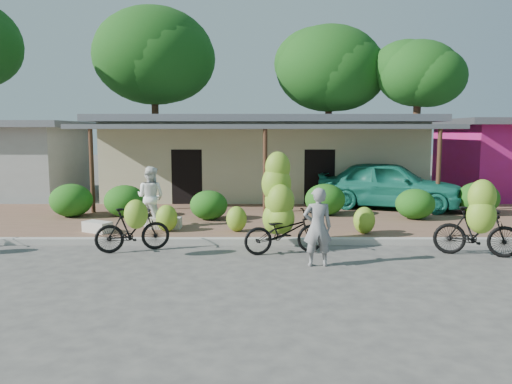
# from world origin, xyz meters

# --- Properties ---
(ground) EXTENTS (100.00, 100.00, 0.00)m
(ground) POSITION_xyz_m (0.00, 0.00, 0.00)
(ground) COLOR #474542
(ground) RESTS_ON ground
(sidewalk) EXTENTS (60.00, 6.00, 0.12)m
(sidewalk) POSITION_xyz_m (0.00, 5.00, 0.06)
(sidewalk) COLOR brown
(sidewalk) RESTS_ON ground
(curb) EXTENTS (60.00, 0.25, 0.15)m
(curb) POSITION_xyz_m (0.00, 2.00, 0.07)
(curb) COLOR #A8A399
(curb) RESTS_ON ground
(shop_main) EXTENTS (13.00, 8.50, 3.35)m
(shop_main) POSITION_xyz_m (0.00, 10.93, 1.72)
(shop_main) COLOR beige
(shop_main) RESTS_ON ground
(shop_grey) EXTENTS (7.00, 6.00, 3.15)m
(shop_grey) POSITION_xyz_m (-11.00, 10.99, 1.62)
(shop_grey) COLOR #A2A39D
(shop_grey) RESTS_ON ground
(tree_far_center) EXTENTS (6.16, 6.12, 9.00)m
(tree_far_center) POSITION_xyz_m (-5.69, 16.11, 6.66)
(tree_far_center) COLOR #523421
(tree_far_center) RESTS_ON ground
(tree_center_right) EXTENTS (5.63, 5.54, 8.20)m
(tree_center_right) POSITION_xyz_m (3.31, 16.61, 6.09)
(tree_center_right) COLOR #523421
(tree_center_right) RESTS_ON ground
(tree_near_right) EXTENTS (4.15, 3.95, 7.16)m
(tree_near_right) POSITION_xyz_m (7.31, 14.61, 5.60)
(tree_near_right) COLOR #523421
(tree_near_right) RESTS_ON ground
(hedge_0) EXTENTS (1.31, 1.18, 1.02)m
(hedge_0) POSITION_xyz_m (-6.01, 5.29, 0.63)
(hedge_0) COLOR #155C15
(hedge_0) RESTS_ON sidewalk
(hedge_1) EXTENTS (1.26, 1.13, 0.98)m
(hedge_1) POSITION_xyz_m (-4.35, 5.29, 0.61)
(hedge_1) COLOR #155C15
(hedge_1) RESTS_ON sidewalk
(hedge_2) EXTENTS (1.13, 1.01, 0.88)m
(hedge_2) POSITION_xyz_m (-1.71, 4.77, 0.56)
(hedge_2) COLOR #155C15
(hedge_2) RESTS_ON sidewalk
(hedge_3) EXTENTS (1.27, 1.14, 0.99)m
(hedge_3) POSITION_xyz_m (1.88, 5.61, 0.61)
(hedge_3) COLOR #155C15
(hedge_3) RESTS_ON sidewalk
(hedge_4) EXTENTS (1.17, 1.06, 0.91)m
(hedge_4) POSITION_xyz_m (4.49, 4.88, 0.58)
(hedge_4) COLOR #155C15
(hedge_4) RESTS_ON sidewalk
(hedge_5) EXTENTS (1.32, 1.19, 1.03)m
(hedge_5) POSITION_xyz_m (6.77, 5.76, 0.63)
(hedge_5) COLOR #155C15
(hedge_5) RESTS_ON sidewalk
(bike_left) EXTENTS (1.75, 1.35, 1.29)m
(bike_left) POSITION_xyz_m (-3.08, 1.18, 0.58)
(bike_left) COLOR black
(bike_left) RESTS_ON ground
(bike_center) EXTENTS (1.98, 1.39, 2.28)m
(bike_center) POSITION_xyz_m (0.28, 1.34, 0.91)
(bike_center) COLOR black
(bike_center) RESTS_ON ground
(bike_right) EXTENTS (1.89, 1.40, 1.76)m
(bike_right) POSITION_xyz_m (4.53, 0.68, 0.74)
(bike_right) COLOR black
(bike_right) RESTS_ON ground
(loose_banana_a) EXTENTS (0.57, 0.48, 0.71)m
(loose_banana_a) POSITION_xyz_m (-2.64, 2.98, 0.48)
(loose_banana_a) COLOR #7FAC2B
(loose_banana_a) RESTS_ON sidewalk
(loose_banana_b) EXTENTS (0.54, 0.46, 0.67)m
(loose_banana_b) POSITION_xyz_m (-0.80, 2.97, 0.46)
(loose_banana_b) COLOR #7FAC2B
(loose_banana_b) RESTS_ON sidewalk
(loose_banana_c) EXTENTS (0.56, 0.47, 0.70)m
(loose_banana_c) POSITION_xyz_m (2.50, 2.70, 0.47)
(loose_banana_c) COLOR #7FAC2B
(loose_banana_c) RESTS_ON sidewalk
(sack_near) EXTENTS (0.86, 0.42, 0.30)m
(sack_near) POSITION_xyz_m (-2.76, 3.42, 0.27)
(sack_near) COLOR beige
(sack_near) RESTS_ON sidewalk
(sack_far) EXTENTS (0.84, 0.70, 0.28)m
(sack_far) POSITION_xyz_m (-4.45, 2.89, 0.26)
(sack_far) COLOR beige
(sack_far) RESTS_ON sidewalk
(vendor) EXTENTS (0.61, 0.41, 1.62)m
(vendor) POSITION_xyz_m (0.96, 0.03, 0.81)
(vendor) COLOR gray
(vendor) RESTS_ON ground
(bystander) EXTENTS (0.97, 0.86, 1.67)m
(bystander) POSITION_xyz_m (-3.19, 3.62, 0.96)
(bystander) COLOR white
(bystander) RESTS_ON sidewalk
(teal_van) EXTENTS (5.18, 3.48, 1.64)m
(teal_van) POSITION_xyz_m (4.26, 7.00, 0.94)
(teal_van) COLOR #1A7962
(teal_van) RESTS_ON sidewalk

